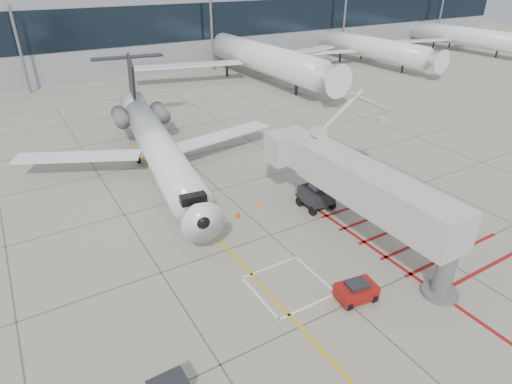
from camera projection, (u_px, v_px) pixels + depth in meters
ground_plane at (305, 266)px, 26.82m from camera, size 260.00×260.00×0.00m
regional_jet at (162, 139)px, 34.94m from camera, size 28.96×34.47×8.21m
jet_bridge at (372, 197)px, 27.41m from camera, size 8.50×17.66×7.03m
pushback_tug at (356, 291)px, 23.80m from camera, size 2.36×1.67×1.28m
baggage_cart at (308, 192)px, 34.25m from camera, size 1.95×1.43×1.12m
ground_power_unit at (413, 202)px, 32.31m from camera, size 2.32×1.55×1.72m
cone_nose at (238, 214)px, 31.85m from camera, size 0.37×0.37×0.52m
cone_side at (258, 203)px, 33.39m from camera, size 0.34×0.34×0.47m
terminal_building at (127, 23)px, 81.02m from camera, size 180.00×28.00×14.00m
terminal_glass_band at (151, 25)px, 69.92m from camera, size 180.00×0.10×6.00m
bg_aircraft_c at (250, 36)px, 68.99m from camera, size 39.37×43.75×13.12m
bg_aircraft_d at (360, 32)px, 80.42m from camera, size 33.52×37.25×11.17m
bg_aircraft_e at (453, 22)px, 92.77m from camera, size 33.85×37.61×11.28m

